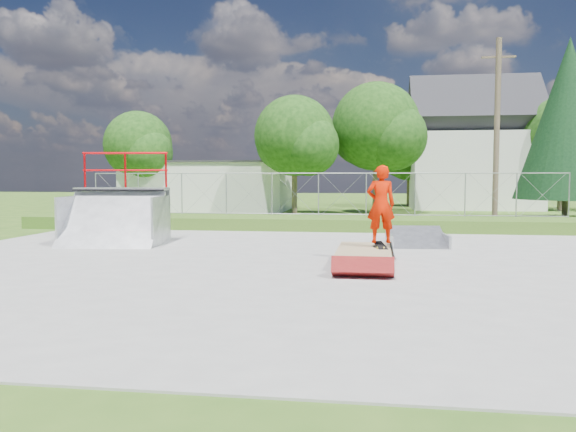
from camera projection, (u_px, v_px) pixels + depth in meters
name	position (u px, v px, depth m)	size (l,w,h in m)	color
ground	(280.00, 266.00, 13.42)	(120.00, 120.00, 0.00)	#345C1A
concrete_pad	(280.00, 265.00, 13.42)	(20.00, 16.00, 0.04)	gray
grass_berm	(316.00, 223.00, 22.79)	(24.00, 3.00, 0.50)	#345C1A
grind_box	(365.00, 257.00, 13.58)	(1.35, 2.72, 0.40)	maroon
quarter_pipe	(114.00, 198.00, 17.38)	(2.94, 2.48, 2.94)	#919398
flat_bank_ramp	(417.00, 238.00, 17.09)	(1.71, 1.83, 0.53)	#919398
skateboard	(380.00, 246.00, 13.74)	(0.22, 0.80, 0.02)	black
skater	(381.00, 207.00, 13.67)	(0.69, 0.45, 1.89)	red
concrete_stairs	(110.00, 219.00, 23.18)	(1.50, 1.60, 0.80)	gray
chain_link_fence	(318.00, 194.00, 23.70)	(20.00, 0.06, 1.80)	#97999E
utility_building_flat	(210.00, 187.00, 36.17)	(10.00, 6.00, 3.00)	silver
gable_house	(472.00, 151.00, 37.58)	(8.40, 6.08, 8.94)	silver
utility_pole	(497.00, 133.00, 23.95)	(0.24, 0.24, 8.00)	brown
tree_left_near	(299.00, 139.00, 30.99)	(4.76, 4.48, 6.65)	brown
tree_center	(381.00, 130.00, 32.26)	(5.44, 5.12, 7.60)	brown
tree_left_far	(141.00, 147.00, 34.40)	(4.42, 4.16, 6.18)	brown
tree_right_far	(567.00, 138.00, 34.64)	(5.10, 4.80, 7.12)	brown
tree_back_mid	(413.00, 156.00, 39.96)	(4.08, 3.84, 5.70)	brown
conifer_tree	(568.00, 119.00, 28.18)	(5.04, 5.04, 9.10)	brown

